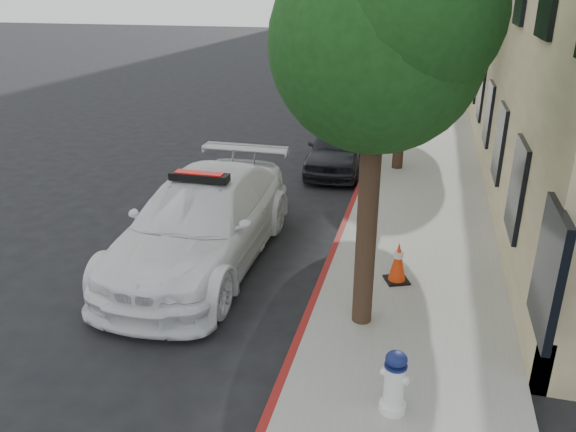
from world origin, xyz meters
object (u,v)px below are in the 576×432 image
(police_car, at_px, (202,222))
(fire_hydrant, at_px, (394,383))
(parked_car_mid, at_px, (337,148))
(traffic_cone, at_px, (398,262))
(parked_car_far, at_px, (382,77))

(police_car, height_order, fire_hydrant, police_car)
(parked_car_mid, relative_size, traffic_cone, 5.07)
(police_car, distance_m, parked_car_mid, 6.52)
(fire_hydrant, distance_m, traffic_cone, 3.28)
(police_car, bearing_deg, parked_car_far, 85.60)
(parked_car_mid, height_order, traffic_cone, parked_car_mid)
(parked_car_far, xyz_separation_m, fire_hydrant, (2.31, -23.25, -0.10))
(parked_car_far, relative_size, traffic_cone, 5.34)
(police_car, relative_size, parked_car_far, 1.43)
(police_car, height_order, parked_car_far, police_car)
(parked_car_mid, xyz_separation_m, parked_car_far, (0.00, 13.48, 0.01))
(fire_hydrant, xyz_separation_m, traffic_cone, (-0.17, 3.27, -0.04))
(parked_car_mid, xyz_separation_m, fire_hydrant, (2.31, -9.77, -0.08))
(police_car, relative_size, parked_car_mid, 1.50)
(police_car, distance_m, traffic_cone, 3.67)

